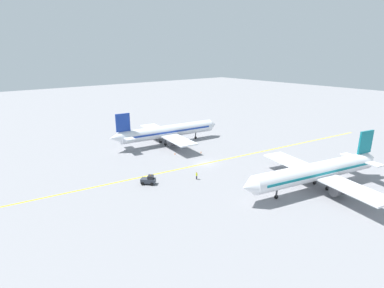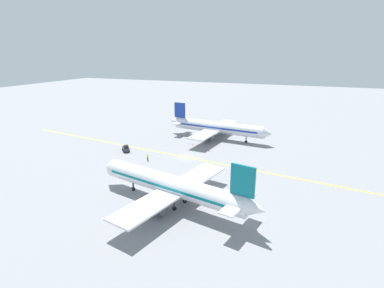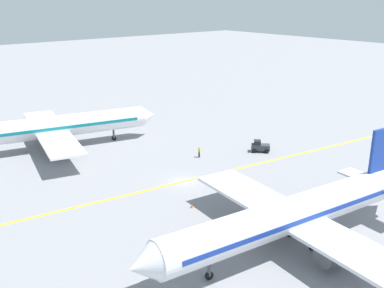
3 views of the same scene
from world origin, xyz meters
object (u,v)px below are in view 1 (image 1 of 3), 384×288
object	(u,v)px
airplane_adjacent_stand	(317,172)
traffic_cone_near_nose	(175,153)
baggage_tug_dark	(149,180)
ground_crew_worker	(197,175)
traffic_cone_mid_apron	(201,152)
airplane_at_gate	(167,132)

from	to	relation	value
airplane_adjacent_stand	traffic_cone_near_nose	distance (m)	36.66
baggage_tug_dark	ground_crew_worker	world-z (taller)	baggage_tug_dark
baggage_tug_dark	traffic_cone_near_nose	xyz separation A→B (m)	(-12.20, 15.50, -0.63)
baggage_tug_dark	traffic_cone_mid_apron	bearing A→B (deg)	111.62
traffic_cone_near_nose	airplane_at_gate	bearing A→B (deg)	156.24
airplane_adjacent_stand	ground_crew_worker	xyz separation A→B (m)	(-18.64, -15.70, -2.80)
airplane_at_gate	traffic_cone_near_nose	world-z (taller)	airplane_at_gate
airplane_at_gate	baggage_tug_dark	world-z (taller)	airplane_at_gate
airplane_adjacent_stand	ground_crew_worker	distance (m)	24.53
airplane_adjacent_stand	baggage_tug_dark	size ratio (longest dim) A/B	10.99
airplane_at_gate	baggage_tug_dark	bearing A→B (deg)	-42.02
airplane_adjacent_stand	ground_crew_worker	world-z (taller)	airplane_adjacent_stand
airplane_at_gate	traffic_cone_near_nose	bearing A→B (deg)	-23.76
airplane_adjacent_stand	traffic_cone_near_nose	xyz separation A→B (m)	(-35.22, -9.60, -3.43)
airplane_at_gate	traffic_cone_mid_apron	xyz separation A→B (m)	(13.36, 1.94, -3.43)
airplane_adjacent_stand	traffic_cone_mid_apron	bearing A→B (deg)	-173.95
ground_crew_worker	traffic_cone_near_nose	world-z (taller)	ground_crew_worker
traffic_cone_mid_apron	traffic_cone_near_nose	bearing A→B (deg)	-119.81
traffic_cone_near_nose	traffic_cone_mid_apron	bearing A→B (deg)	60.19
traffic_cone_near_nose	traffic_cone_mid_apron	world-z (taller)	same
ground_crew_worker	traffic_cone_mid_apron	size ratio (longest dim) A/B	3.05
airplane_adjacent_stand	baggage_tug_dark	distance (m)	34.17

